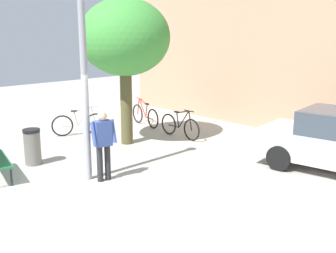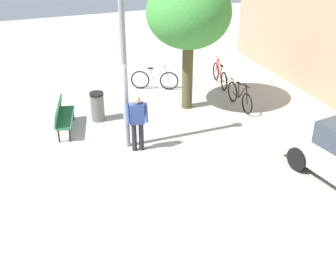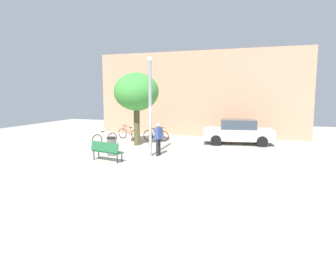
{
  "view_description": "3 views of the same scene",
  "coord_description": "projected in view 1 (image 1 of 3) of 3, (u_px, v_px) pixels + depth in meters",
  "views": [
    {
      "loc": [
        7.42,
        -4.02,
        3.56
      ],
      "look_at": [
        0.96,
        2.04,
        1.46
      ],
      "focal_mm": 45.24,
      "sensor_mm": 36.0,
      "label": 1
    },
    {
      "loc": [
        9.71,
        -1.46,
        6.24
      ],
      "look_at": [
        0.13,
        2.02,
        0.95
      ],
      "focal_mm": 45.78,
      "sensor_mm": 36.0,
      "label": 2
    },
    {
      "loc": [
        4.07,
        -11.6,
        3.1
      ],
      "look_at": [
        -0.04,
        1.47,
        1.5
      ],
      "focal_mm": 29.51,
      "sensor_mm": 36.0,
      "label": 3
    }
  ],
  "objects": [
    {
      "name": "person_by_lamppost",
      "position": [
        103.0,
        141.0,
        9.81
      ],
      "size": [
        0.35,
        0.62,
        1.67
      ],
      "color": "#232328",
      "rests_on": "ground_plane"
    },
    {
      "name": "bicycle_black",
      "position": [
        180.0,
        126.0,
        13.83
      ],
      "size": [
        1.81,
        0.1,
        0.97
      ],
      "color": "black",
      "rests_on": "ground_plane"
    },
    {
      "name": "building_facade",
      "position": [
        308.0,
        40.0,
        14.31
      ],
      "size": [
        15.56,
        2.0,
        6.25
      ],
      "primitive_type": "cube",
      "color": "tan",
      "rests_on": "ground_plane"
    },
    {
      "name": "ground_plane",
      "position": [
        65.0,
        203.0,
        8.76
      ],
      "size": [
        36.0,
        36.0,
        0.0
      ],
      "primitive_type": "plane",
      "color": "#A8A399"
    },
    {
      "name": "bicycle_silver",
      "position": [
        79.0,
        124.0,
        14.15
      ],
      "size": [
        0.82,
        1.66,
        0.97
      ],
      "color": "black",
      "rests_on": "ground_plane"
    },
    {
      "name": "bicycle_red",
      "position": [
        145.0,
        115.0,
        15.51
      ],
      "size": [
        1.79,
        0.35,
        0.97
      ],
      "color": "black",
      "rests_on": "ground_plane"
    },
    {
      "name": "trash_bin",
      "position": [
        32.0,
        147.0,
        11.1
      ],
      "size": [
        0.45,
        0.45,
        0.96
      ],
      "color": "#66605B",
      "rests_on": "ground_plane"
    },
    {
      "name": "lamppost",
      "position": [
        84.0,
        65.0,
        9.51
      ],
      "size": [
        0.28,
        0.28,
        4.93
      ],
      "color": "gray",
      "rests_on": "ground_plane"
    },
    {
      "name": "plaza_tree",
      "position": [
        125.0,
        38.0,
        12.49
      ],
      "size": [
        2.69,
        2.69,
        4.4
      ],
      "color": "#4C4628",
      "rests_on": "ground_plane"
    }
  ]
}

